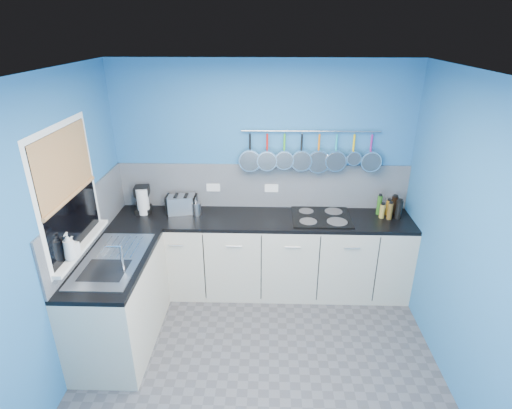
# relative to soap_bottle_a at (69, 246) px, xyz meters

# --- Properties ---
(floor) EXTENTS (3.20, 3.00, 0.02)m
(floor) POSITION_rel_soap_bottle_a_xyz_m (1.53, -0.06, -1.18)
(floor) COLOR #47474C
(floor) RESTS_ON ground
(ceiling) EXTENTS (3.20, 3.00, 0.02)m
(ceiling) POSITION_rel_soap_bottle_a_xyz_m (1.53, -0.06, 1.34)
(ceiling) COLOR white
(ceiling) RESTS_ON ground
(wall_back) EXTENTS (3.20, 0.02, 2.50)m
(wall_back) POSITION_rel_soap_bottle_a_xyz_m (1.53, 1.45, 0.08)
(wall_back) COLOR #2767A1
(wall_back) RESTS_ON ground
(wall_left) EXTENTS (0.02, 3.00, 2.50)m
(wall_left) POSITION_rel_soap_bottle_a_xyz_m (-0.08, -0.06, 0.08)
(wall_left) COLOR #2767A1
(wall_left) RESTS_ON ground
(wall_right) EXTENTS (0.02, 3.00, 2.50)m
(wall_right) POSITION_rel_soap_bottle_a_xyz_m (3.14, -0.06, 0.08)
(wall_right) COLOR #2767A1
(wall_right) RESTS_ON ground
(backsplash_back) EXTENTS (3.20, 0.02, 0.50)m
(backsplash_back) POSITION_rel_soap_bottle_a_xyz_m (1.53, 1.43, -0.02)
(backsplash_back) COLOR gray
(backsplash_back) RESTS_ON wall_back
(backsplash_left) EXTENTS (0.02, 1.80, 0.50)m
(backsplash_left) POSITION_rel_soap_bottle_a_xyz_m (-0.06, 0.54, -0.02)
(backsplash_left) COLOR gray
(backsplash_left) RESTS_ON wall_left
(cabinet_run_back) EXTENTS (3.20, 0.60, 0.86)m
(cabinet_run_back) POSITION_rel_soap_bottle_a_xyz_m (1.53, 1.14, -0.74)
(cabinet_run_back) COLOR #C0B5A2
(cabinet_run_back) RESTS_ON ground
(worktop_back) EXTENTS (3.20, 0.60, 0.04)m
(worktop_back) POSITION_rel_soap_bottle_a_xyz_m (1.53, 1.14, -0.29)
(worktop_back) COLOR black
(worktop_back) RESTS_ON cabinet_run_back
(cabinet_run_left) EXTENTS (0.60, 1.20, 0.86)m
(cabinet_run_left) POSITION_rel_soap_bottle_a_xyz_m (0.23, 0.24, -0.74)
(cabinet_run_left) COLOR #C0B5A2
(cabinet_run_left) RESTS_ON ground
(worktop_left) EXTENTS (0.60, 1.20, 0.04)m
(worktop_left) POSITION_rel_soap_bottle_a_xyz_m (0.23, 0.24, -0.29)
(worktop_left) COLOR black
(worktop_left) RESTS_ON cabinet_run_left
(window_frame) EXTENTS (0.01, 1.00, 1.10)m
(window_frame) POSITION_rel_soap_bottle_a_xyz_m (-0.05, 0.24, 0.38)
(window_frame) COLOR white
(window_frame) RESTS_ON wall_left
(window_glass) EXTENTS (0.01, 0.90, 1.00)m
(window_glass) POSITION_rel_soap_bottle_a_xyz_m (-0.04, 0.24, 0.38)
(window_glass) COLOR black
(window_glass) RESTS_ON wall_left
(bamboo_blind) EXTENTS (0.01, 0.90, 0.55)m
(bamboo_blind) POSITION_rel_soap_bottle_a_xyz_m (-0.03, 0.24, 0.61)
(bamboo_blind) COLOR tan
(bamboo_blind) RESTS_ON wall_left
(window_sill) EXTENTS (0.10, 0.98, 0.03)m
(window_sill) POSITION_rel_soap_bottle_a_xyz_m (-0.02, 0.24, -0.13)
(window_sill) COLOR white
(window_sill) RESTS_ON wall_left
(sink_unit) EXTENTS (0.50, 0.95, 0.01)m
(sink_unit) POSITION_rel_soap_bottle_a_xyz_m (0.23, 0.24, -0.27)
(sink_unit) COLOR silver
(sink_unit) RESTS_ON worktop_left
(mixer_tap) EXTENTS (0.12, 0.08, 0.26)m
(mixer_tap) POSITION_rel_soap_bottle_a_xyz_m (0.39, 0.06, -0.14)
(mixer_tap) COLOR silver
(mixer_tap) RESTS_ON worktop_left
(socket_left) EXTENTS (0.15, 0.01, 0.09)m
(socket_left) POSITION_rel_soap_bottle_a_xyz_m (0.98, 1.42, -0.04)
(socket_left) COLOR white
(socket_left) RESTS_ON backsplash_back
(socket_right) EXTENTS (0.15, 0.01, 0.09)m
(socket_right) POSITION_rel_soap_bottle_a_xyz_m (1.63, 1.42, -0.04)
(socket_right) COLOR white
(socket_right) RESTS_ON backsplash_back
(pot_rail) EXTENTS (1.45, 0.02, 0.02)m
(pot_rail) POSITION_rel_soap_bottle_a_xyz_m (2.03, 1.39, 0.61)
(pot_rail) COLOR silver
(pot_rail) RESTS_ON wall_back
(soap_bottle_a) EXTENTS (0.10, 0.10, 0.24)m
(soap_bottle_a) POSITION_rel_soap_bottle_a_xyz_m (0.00, 0.00, 0.00)
(soap_bottle_a) COLOR white
(soap_bottle_a) RESTS_ON window_sill
(soap_bottle_b) EXTENTS (0.10, 0.10, 0.17)m
(soap_bottle_b) POSITION_rel_soap_bottle_a_xyz_m (0.00, 0.06, -0.03)
(soap_bottle_b) COLOR white
(soap_bottle_b) RESTS_ON window_sill
(paper_towel) EXTENTS (0.13, 0.13, 0.29)m
(paper_towel) POSITION_rel_soap_bottle_a_xyz_m (0.24, 1.21, -0.13)
(paper_towel) COLOR white
(paper_towel) RESTS_ON worktop_back
(coffee_maker) EXTENTS (0.19, 0.20, 0.29)m
(coffee_maker) POSITION_rel_soap_bottle_a_xyz_m (0.22, 1.25, -0.12)
(coffee_maker) COLOR black
(coffee_maker) RESTS_ON worktop_back
(toaster) EXTENTS (0.34, 0.24, 0.20)m
(toaster) POSITION_rel_soap_bottle_a_xyz_m (0.65, 1.24, -0.17)
(toaster) COLOR silver
(toaster) RESTS_ON worktop_back
(canister) EXTENTS (0.11, 0.11, 0.14)m
(canister) POSITION_rel_soap_bottle_a_xyz_m (0.82, 1.20, -0.20)
(canister) COLOR silver
(canister) RESTS_ON worktop_back
(hob) EXTENTS (0.62, 0.55, 0.01)m
(hob) POSITION_rel_soap_bottle_a_xyz_m (2.17, 1.17, -0.26)
(hob) COLOR black
(hob) RESTS_ON worktop_back
(pan_0) EXTENTS (0.24, 0.09, 0.43)m
(pan_0) POSITION_rel_soap_bottle_a_xyz_m (1.40, 1.38, 0.40)
(pan_0) COLOR silver
(pan_0) RESTS_ON pot_rail
(pan_1) EXTENTS (0.22, 0.12, 0.41)m
(pan_1) POSITION_rel_soap_bottle_a_xyz_m (1.58, 1.38, 0.41)
(pan_1) COLOR silver
(pan_1) RESTS_ON pot_rail
(pan_2) EXTENTS (0.20, 0.11, 0.39)m
(pan_2) POSITION_rel_soap_bottle_a_xyz_m (1.76, 1.38, 0.41)
(pan_2) COLOR silver
(pan_2) RESTS_ON pot_rail
(pan_3) EXTENTS (0.23, 0.09, 0.42)m
(pan_3) POSITION_rel_soap_bottle_a_xyz_m (1.94, 1.38, 0.40)
(pan_3) COLOR silver
(pan_3) RESTS_ON pot_rail
(pan_4) EXTENTS (0.25, 0.07, 0.44)m
(pan_4) POSITION_rel_soap_bottle_a_xyz_m (2.12, 1.38, 0.39)
(pan_4) COLOR silver
(pan_4) RESTS_ON pot_rail
(pan_5) EXTENTS (0.23, 0.09, 0.42)m
(pan_5) POSITION_rel_soap_bottle_a_xyz_m (2.30, 1.38, 0.40)
(pan_5) COLOR silver
(pan_5) RESTS_ON pot_rail
(pan_6) EXTENTS (0.15, 0.11, 0.34)m
(pan_6) POSITION_rel_soap_bottle_a_xyz_m (2.48, 1.38, 0.44)
(pan_6) COLOR silver
(pan_6) RESTS_ON pot_rail
(pan_7) EXTENTS (0.22, 0.11, 0.41)m
(pan_7) POSITION_rel_soap_bottle_a_xyz_m (2.67, 1.38, 0.41)
(pan_7) COLOR silver
(pan_7) RESTS_ON pot_rail
(condiment_0) EXTENTS (0.07, 0.07, 0.20)m
(condiment_0) POSITION_rel_soap_bottle_a_xyz_m (2.96, 1.28, -0.17)
(condiment_0) COLOR black
(condiment_0) RESTS_ON worktop_back
(condiment_1) EXTENTS (0.06, 0.06, 0.16)m
(condiment_1) POSITION_rel_soap_bottle_a_xyz_m (2.90, 1.26, -0.19)
(condiment_1) COLOR #8C5914
(condiment_1) RESTS_ON worktop_back
(condiment_2) EXTENTS (0.05, 0.05, 0.21)m
(condiment_2) POSITION_rel_soap_bottle_a_xyz_m (2.80, 1.27, -0.16)
(condiment_2) COLOR #265919
(condiment_2) RESTS_ON worktop_back
(condiment_3) EXTENTS (0.07, 0.07, 0.20)m
(condiment_3) POSITION_rel_soap_bottle_a_xyz_m (2.98, 1.17, -0.17)
(condiment_3) COLOR black
(condiment_3) RESTS_ON worktop_back
(condiment_4) EXTENTS (0.06, 0.06, 0.18)m
(condiment_4) POSITION_rel_soap_bottle_a_xyz_m (2.88, 1.15, -0.18)
(condiment_4) COLOR brown
(condiment_4) RESTS_ON worktop_back
(condiment_5) EXTENTS (0.06, 0.06, 0.15)m
(condiment_5) POSITION_rel_soap_bottle_a_xyz_m (2.81, 1.18, -0.19)
(condiment_5) COLOR olive
(condiment_5) RESTS_ON worktop_back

